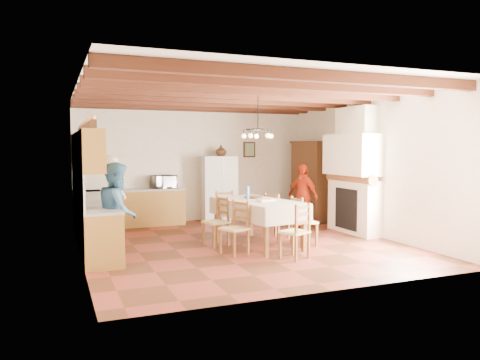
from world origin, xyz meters
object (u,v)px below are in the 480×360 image
Objects in this scene: microwave at (164,182)px; chair_right_near at (304,221)px; chair_left_far at (216,221)px; person_woman_blue at (118,211)px; chair_end_near at (294,231)px; chair_end_far at (227,213)px; hutch at (310,181)px; person_woman_red at (303,196)px; refrigerator at (219,189)px; dining_table at (258,204)px; chair_right_far at (277,216)px; person_man at (114,203)px; chair_left_near at (234,228)px.

chair_right_near is at bearing -76.97° from microwave.
person_woman_blue is (-1.92, -0.49, 0.35)m from chair_left_far.
chair_end_far is (-0.35, 2.42, 0.00)m from chair_end_near.
hutch is 1.11m from person_woman_red.
refrigerator is 0.77× the size of dining_table.
hutch is at bearing -69.41° from chair_right_far.
chair_end_near is (-2.34, -3.49, -0.56)m from hutch.
chair_right_far is 1.00× the size of chair_end_far.
refrigerator reaches higher than chair_end_near.
chair_right_far is 0.58× the size of person_woman_blue.
person_woman_blue is at bearing -130.84° from microwave.
chair_left_far is 1.00× the size of chair_end_near.
hutch is at bearing -36.58° from chair_right_near.
chair_left_far is 0.54× the size of person_man.
refrigerator is 2.26m from person_woman_red.
refrigerator is 1.11× the size of person_woman_red.
chair_left_near is at bearing -99.56° from microwave.
hutch is 4.29m from chair_left_near.
hutch reaches higher than chair_left_near.
chair_left_far is at bearing -63.58° from person_woman_blue.
person_man is at bearing -57.55° from chair_end_near.
person_woman_blue reaches higher than chair_right_far.
chair_left_far is at bearing -155.66° from hutch.
hutch is at bearing -147.94° from chair_end_near.
person_man reaches higher than chair_right_near.
dining_table is 3.36m from microwave.
chair_end_near is (-0.69, -0.87, 0.00)m from chair_right_near.
chair_left_far is at bearing -83.11° from chair_end_near.
person_man is 1.06× the size of person_woman_blue.
hutch is 1.25× the size of person_woman_blue.
dining_table is 0.88m from chair_left_far.
chair_right_near is at bearing -23.94° from dining_table.
chair_right_near is 1.00× the size of chair_end_near.
dining_table is 0.96m from chair_right_near.
hutch reaches higher than chair_right_far.
hutch is 2.16× the size of chair_right_near.
chair_end_far is 2.86m from person_woman_blue.
chair_end_near is 1.66× the size of microwave.
chair_left_far is at bearing 63.90° from chair_right_near.
refrigerator is 2.36m from hutch.
chair_left_near is 1.00× the size of chair_right_far.
person_man is (-5.12, -1.65, -0.15)m from hutch.
person_woman_red is (2.57, 1.15, 0.28)m from chair_left_far.
hutch reaches higher than chair_end_near.
person_man reaches higher than refrigerator.
microwave reaches higher than chair_left_near.
chair_left_near is at bearing -141.78° from dining_table.
refrigerator is 1.76× the size of chair_right_near.
chair_left_far is 1.00× the size of chair_end_far.
chair_end_far is 0.63× the size of person_woman_red.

